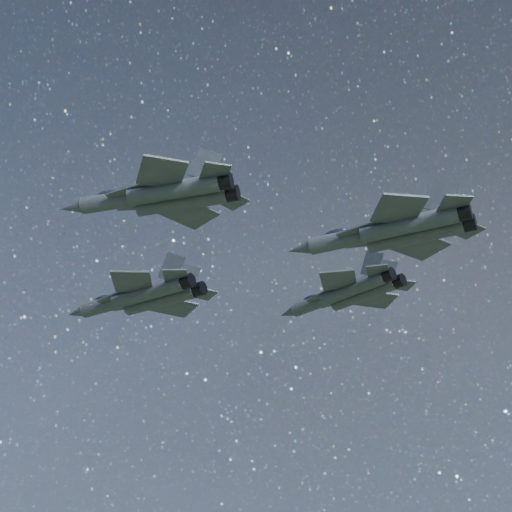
% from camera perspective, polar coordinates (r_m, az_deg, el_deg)
% --- Properties ---
extents(jet_lead, '(19.54, 13.60, 4.91)m').
position_cam_1_polar(jet_lead, '(88.83, -8.16, -2.92)').
color(jet_lead, '#32383F').
extents(jet_left, '(18.93, 12.60, 4.81)m').
position_cam_1_polar(jet_left, '(96.21, 6.75, -2.65)').
color(jet_left, '#32383F').
extents(jet_right, '(18.03, 12.59, 4.54)m').
position_cam_1_polar(jet_right, '(71.43, -6.74, 4.42)').
color(jet_right, '#32383F').
extents(jet_slot, '(19.28, 13.68, 4.90)m').
position_cam_1_polar(jet_slot, '(76.11, 10.16, 1.85)').
color(jet_slot, '#32383F').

